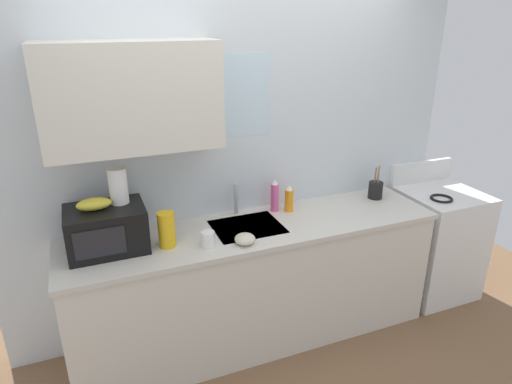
% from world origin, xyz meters
% --- Properties ---
extents(kitchen_wall_assembly, '(3.34, 0.42, 2.50)m').
position_xyz_m(kitchen_wall_assembly, '(-0.14, 0.31, 1.36)').
color(kitchen_wall_assembly, silver).
rests_on(kitchen_wall_assembly, ground).
extents(counter_unit, '(2.57, 0.63, 0.90)m').
position_xyz_m(counter_unit, '(-0.00, 0.00, 0.46)').
color(counter_unit, silver).
rests_on(counter_unit, ground).
extents(sink_faucet, '(0.03, 0.03, 0.23)m').
position_xyz_m(sink_faucet, '(-0.06, 0.24, 1.02)').
color(sink_faucet, '#B2B5BA').
rests_on(sink_faucet, counter_unit).
extents(stove_range, '(0.60, 0.60, 1.08)m').
position_xyz_m(stove_range, '(1.63, 0.00, 0.46)').
color(stove_range, white).
rests_on(stove_range, ground).
extents(microwave, '(0.46, 0.35, 0.27)m').
position_xyz_m(microwave, '(-0.95, 0.05, 1.04)').
color(microwave, black).
rests_on(microwave, counter_unit).
extents(banana_bunch, '(0.20, 0.11, 0.07)m').
position_xyz_m(banana_bunch, '(-1.00, 0.05, 1.20)').
color(banana_bunch, gold).
rests_on(banana_bunch, microwave).
extents(paper_towel_roll, '(0.11, 0.11, 0.22)m').
position_xyz_m(paper_towel_roll, '(-0.85, 0.10, 1.28)').
color(paper_towel_roll, white).
rests_on(paper_towel_roll, microwave).
extents(dish_soap_bottle_pink, '(0.06, 0.06, 0.24)m').
position_xyz_m(dish_soap_bottle_pink, '(0.22, 0.19, 1.01)').
color(dish_soap_bottle_pink, '#E55999').
rests_on(dish_soap_bottle_pink, counter_unit).
extents(dish_soap_bottle_orange, '(0.06, 0.06, 0.20)m').
position_xyz_m(dish_soap_bottle_orange, '(0.32, 0.15, 0.99)').
color(dish_soap_bottle_orange, orange).
rests_on(dish_soap_bottle_orange, counter_unit).
extents(cereal_canister, '(0.10, 0.10, 0.22)m').
position_xyz_m(cereal_canister, '(-0.61, -0.05, 1.01)').
color(cereal_canister, gold).
rests_on(cereal_canister, counter_unit).
extents(mug_white, '(0.08, 0.08, 0.09)m').
position_xyz_m(mug_white, '(-0.38, -0.14, 0.95)').
color(mug_white, white).
rests_on(mug_white, counter_unit).
extents(utensil_crock, '(0.11, 0.11, 0.26)m').
position_xyz_m(utensil_crock, '(1.05, 0.12, 0.97)').
color(utensil_crock, black).
rests_on(utensil_crock, counter_unit).
extents(small_bowl, '(0.13, 0.13, 0.06)m').
position_xyz_m(small_bowl, '(-0.16, -0.20, 0.93)').
color(small_bowl, beige).
rests_on(small_bowl, counter_unit).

